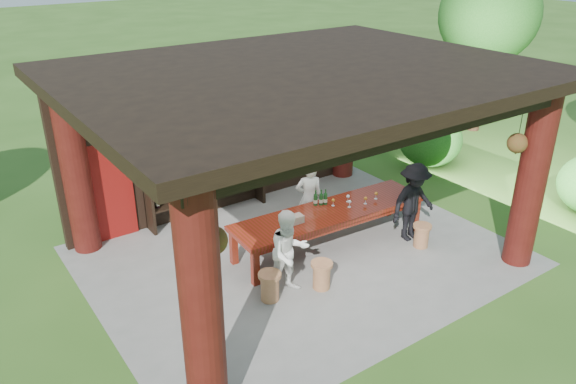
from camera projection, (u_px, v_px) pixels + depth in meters
ground at (300, 255)px, 10.45m from camera, size 90.00×90.00×0.00m
pavilion at (286, 141)px, 9.87m from camera, size 7.50×6.00×3.60m
wine_shelf at (206, 165)px, 11.47m from camera, size 2.62×0.40×2.30m
tasting_table at (330, 216)px, 10.52m from camera, size 3.94×1.20×0.75m
stool_near_left at (322, 274)px, 9.40m from camera, size 0.37×0.37×0.49m
stool_near_right at (422, 235)px, 10.66m from camera, size 0.35×0.35×0.46m
stool_far_left at (270, 286)px, 9.09m from camera, size 0.38×0.38×0.50m
host at (309, 198)px, 11.00m from camera, size 0.63×0.54×1.47m
guest_woman at (289, 253)px, 9.11m from camera, size 0.78×0.63×1.49m
guest_man at (413, 202)px, 10.72m from camera, size 1.03×0.60×1.57m
table_bottles at (321, 197)px, 10.64m from camera, size 0.26×0.16×0.31m
table_glasses at (355, 200)px, 10.72m from camera, size 0.94×0.36×0.15m
napkin_basket at (296, 219)px, 10.01m from camera, size 0.27×0.19×0.14m
shrubs at (361, 189)px, 11.86m from camera, size 14.24×8.91×1.36m
trees at (389, 40)px, 12.04m from camera, size 20.65×8.95×4.80m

